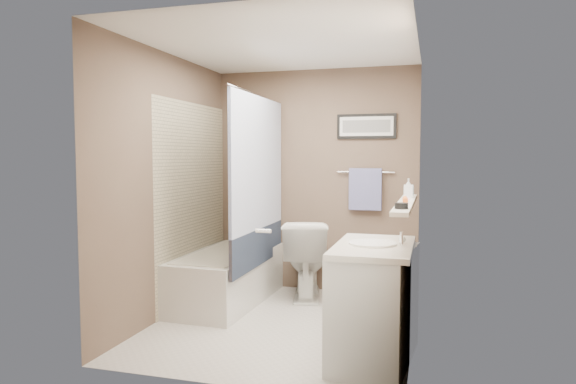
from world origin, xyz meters
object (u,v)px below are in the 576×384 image
(toilet, at_px, (306,258))
(vanity, at_px, (375,305))
(glass_jar, at_px, (409,190))
(soap_bottle, at_px, (408,188))
(hair_brush_front, at_px, (405,200))
(candle_bowl_near, at_px, (401,206))
(bathtub, at_px, (226,277))

(toilet, distance_m, vanity, 1.72)
(glass_jar, distance_m, soap_bottle, 0.19)
(vanity, bearing_deg, hair_brush_front, 66.36)
(toilet, xyz_separation_m, candle_bowl_near, (1.06, -1.63, 0.73))
(hair_brush_front, bearing_deg, bathtub, 157.18)
(toilet, xyz_separation_m, hair_brush_front, (1.06, -1.15, 0.73))
(candle_bowl_near, height_order, glass_jar, glass_jar)
(toilet, height_order, glass_jar, glass_jar)
(candle_bowl_near, xyz_separation_m, hair_brush_front, (0.00, 0.48, 0.00))
(bathtub, height_order, glass_jar, glass_jar)
(toilet, bearing_deg, bathtub, 17.26)
(vanity, relative_size, soap_bottle, 5.52)
(vanity, height_order, candle_bowl_near, candle_bowl_near)
(hair_brush_front, bearing_deg, toilet, 132.50)
(bathtub, xyz_separation_m, glass_jar, (1.79, -0.09, 0.92))
(toilet, height_order, candle_bowl_near, candle_bowl_near)
(hair_brush_front, bearing_deg, glass_jar, 90.00)
(hair_brush_front, xyz_separation_m, glass_jar, (0.00, 0.66, 0.03))
(toilet, bearing_deg, vanity, 108.85)
(hair_brush_front, distance_m, glass_jar, 0.66)
(soap_bottle, bearing_deg, vanity, -102.95)
(soap_bottle, bearing_deg, bathtub, 171.25)
(bathtub, height_order, toilet, toilet)
(candle_bowl_near, relative_size, hair_brush_front, 0.41)
(vanity, bearing_deg, glass_jar, 85.19)
(vanity, xyz_separation_m, hair_brush_front, (0.19, 0.33, 0.74))
(toilet, relative_size, hair_brush_front, 3.71)
(soap_bottle, bearing_deg, hair_brush_front, -90.00)
(soap_bottle, bearing_deg, candle_bowl_near, -90.00)
(bathtub, xyz_separation_m, soap_bottle, (1.79, -0.27, 0.95))
(glass_jar, relative_size, soap_bottle, 0.61)
(hair_brush_front, bearing_deg, vanity, -119.41)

